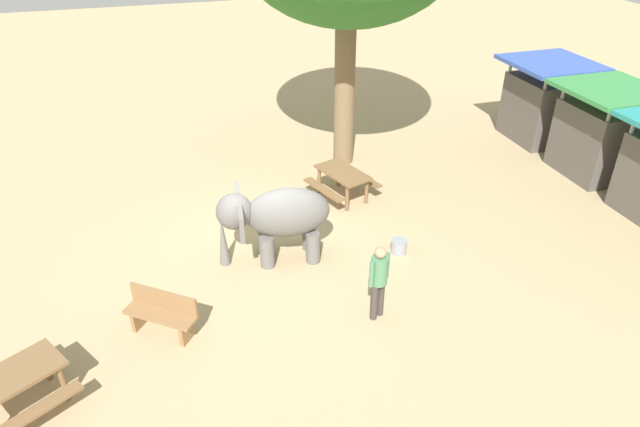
% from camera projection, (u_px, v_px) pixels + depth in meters
% --- Properties ---
extents(ground_plane, '(60.00, 60.00, 0.00)m').
position_uv_depth(ground_plane, '(268.00, 243.00, 13.15)').
color(ground_plane, tan).
extents(elephant, '(1.67, 2.50, 1.72)m').
position_uv_depth(elephant, '(276.00, 216.00, 12.08)').
color(elephant, slate).
rests_on(elephant, ground_plane).
extents(person_handler, '(0.32, 0.47, 1.62)m').
position_uv_depth(person_handler, '(379.00, 277.00, 10.49)').
color(person_handler, '#3F3833').
rests_on(person_handler, ground_plane).
extents(wooden_bench, '(1.18, 1.35, 0.88)m').
position_uv_depth(wooden_bench, '(162.00, 312.00, 10.38)').
color(wooden_bench, olive).
rests_on(wooden_bench, ground_plane).
extents(picnic_table_near, '(1.90, 1.89, 0.78)m').
position_uv_depth(picnic_table_near, '(343.00, 178.00, 14.72)').
color(picnic_table_near, brown).
rests_on(picnic_table_near, ground_plane).
extents(picnic_table_far, '(2.04, 2.05, 0.78)m').
position_uv_depth(picnic_table_far, '(14.00, 384.00, 8.75)').
color(picnic_table_far, brown).
rests_on(picnic_table_far, ground_plane).
extents(market_stall_blue, '(2.50, 2.50, 2.52)m').
position_uv_depth(market_stall_blue, '(543.00, 105.00, 17.85)').
color(market_stall_blue, '#59514C').
rests_on(market_stall_blue, ground_plane).
extents(market_stall_green, '(2.50, 2.50, 2.52)m').
position_uv_depth(market_stall_green, '(601.00, 136.00, 15.72)').
color(market_stall_green, '#59514C').
rests_on(market_stall_green, ground_plane).
extents(feed_bucket, '(0.36, 0.36, 0.32)m').
position_uv_depth(feed_bucket, '(399.00, 246.00, 12.76)').
color(feed_bucket, gray).
rests_on(feed_bucket, ground_plane).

